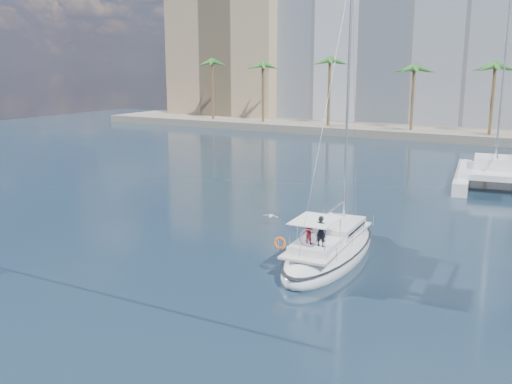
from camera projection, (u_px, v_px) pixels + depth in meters
The scene contains 9 objects.
ground at pixel (231, 259), 31.40m from camera, with size 160.00×160.00×0.00m, color black.
quay at pixel (452, 133), 83.08m from camera, with size 120.00×14.00×1.20m, color gray.
building_modern at pixel (399, 43), 96.09m from camera, with size 42.00×16.00×28.00m, color silver.
building_tan_left at pixel (235, 61), 107.75m from camera, with size 22.00×14.00×22.00m, color tan.
palm_left at pixel (238, 65), 93.87m from camera, with size 3.60×3.60×12.30m.
palm_centre at pixel (452, 66), 77.56m from camera, with size 3.60×3.60×12.30m.
main_sloop at pixel (330, 250), 31.36m from camera, with size 4.10×11.21×16.38m.
catamaran at pixel (495, 172), 50.32m from camera, with size 8.18×13.75×18.83m.
seagull at pixel (271, 216), 37.78m from camera, with size 1.12×0.48×0.21m.
Camera 1 is at (15.85, -25.30, 10.51)m, focal length 40.00 mm.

